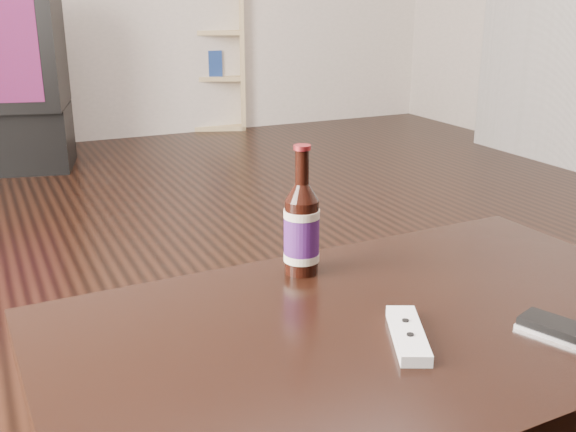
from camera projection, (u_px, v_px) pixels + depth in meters
name	position (u px, v px, depth m)	size (l,w,h in m)	color
floor	(308.00, 306.00, 2.23)	(5.00, 6.00, 0.01)	black
bookshelf	(190.00, 28.00, 4.99)	(0.84, 0.59, 1.43)	tan
coffee_table	(385.00, 348.00, 1.19)	(1.20, 0.73, 0.44)	black
beer_bottle	(302.00, 229.00, 1.34)	(0.08, 0.08, 0.26)	black
phone	(556.00, 328.00, 1.12)	(0.10, 0.13, 0.02)	silver
remote	(408.00, 335.00, 1.09)	(0.12, 0.18, 0.02)	silver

